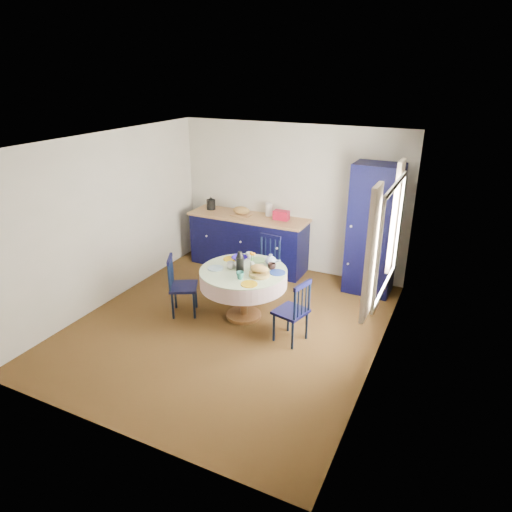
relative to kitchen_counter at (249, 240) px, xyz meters
The scene contains 17 objects.
floor 2.13m from the kitchen_counter, 71.33° to the right, with size 4.50×4.50×0.00m, color black.
ceiling 2.89m from the kitchen_counter, 71.33° to the right, with size 4.50×4.50×0.00m, color white.
wall_back 1.05m from the kitchen_counter, 23.60° to the left, with size 4.00×0.02×2.50m, color silver.
wall_left 2.49m from the kitchen_counter, 124.30° to the right, with size 0.02×4.50×2.50m, color silver.
wall_right 3.39m from the kitchen_counter, 36.37° to the right, with size 0.02×4.50×2.50m, color silver.
window 3.27m from the kitchen_counter, 32.41° to the right, with size 0.10×1.74×1.45m.
kitchen_counter is the anchor object (origin of this frame).
pantry_cabinet 2.22m from the kitchen_counter, ahead, with size 0.72×0.53×2.04m.
dining_table 1.83m from the kitchen_counter, 65.42° to the right, with size 1.21×1.21×1.01m.
chair_left 1.96m from the kitchen_counter, 93.07° to the right, with size 0.52×0.53×0.88m.
chair_far 1.02m from the kitchen_counter, 48.16° to the right, with size 0.44×0.42×0.91m.
chair_right 2.52m from the kitchen_counter, 50.43° to the right, with size 0.46×0.47×0.87m.
mug_a 1.81m from the kitchen_counter, 71.45° to the right, with size 0.12×0.12×0.10m, color silver.
mug_b 2.13m from the kitchen_counter, 66.45° to the right, with size 0.11×0.11×0.10m, color #2E776C.
mug_c 1.85m from the kitchen_counter, 53.39° to the right, with size 0.12×0.12×0.09m, color black.
mug_d 1.44m from the kitchen_counter, 62.98° to the right, with size 0.10×0.10×0.09m, color silver.
cobalt_bowl 1.50m from the kitchen_counter, 68.38° to the right, with size 0.23×0.23×0.06m, color navy.
Camera 1 is at (2.73, -4.79, 3.32)m, focal length 32.00 mm.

